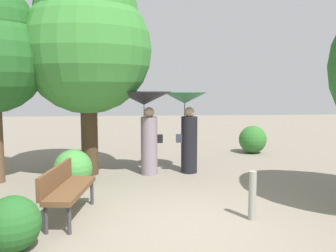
{
  "coord_description": "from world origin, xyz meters",
  "views": [
    {
      "loc": [
        -0.68,
        -5.37,
        2.14
      ],
      "look_at": [
        0.0,
        3.81,
        1.1
      ],
      "focal_mm": 39.55,
      "sensor_mm": 36.0,
      "label": 1
    }
  ],
  "objects_px": {
    "person_left": "(146,113)",
    "park_bench": "(66,187)",
    "person_right": "(187,117)",
    "path_marker_post": "(252,196)",
    "tree_mid_left": "(87,39)"
  },
  "relations": [
    {
      "from": "person_left",
      "to": "park_bench",
      "type": "bearing_deg",
      "value": 147.08
    },
    {
      "from": "person_right",
      "to": "path_marker_post",
      "type": "height_order",
      "value": "person_right"
    },
    {
      "from": "park_bench",
      "to": "tree_mid_left",
      "type": "relative_size",
      "value": 0.32
    },
    {
      "from": "person_left",
      "to": "tree_mid_left",
      "type": "xyz_separation_m",
      "value": [
        -1.33,
        0.11,
        1.7
      ]
    },
    {
      "from": "park_bench",
      "to": "path_marker_post",
      "type": "height_order",
      "value": "park_bench"
    },
    {
      "from": "person_right",
      "to": "park_bench",
      "type": "xyz_separation_m",
      "value": [
        -2.31,
        -2.91,
        -0.85
      ]
    },
    {
      "from": "person_right",
      "to": "tree_mid_left",
      "type": "height_order",
      "value": "tree_mid_left"
    },
    {
      "from": "person_left",
      "to": "path_marker_post",
      "type": "height_order",
      "value": "person_left"
    },
    {
      "from": "tree_mid_left",
      "to": "person_left",
      "type": "bearing_deg",
      "value": -4.77
    },
    {
      "from": "person_right",
      "to": "park_bench",
      "type": "bearing_deg",
      "value": 133.98
    },
    {
      "from": "person_right",
      "to": "path_marker_post",
      "type": "xyz_separation_m",
      "value": [
        0.65,
        -3.22,
        -0.97
      ]
    },
    {
      "from": "person_right",
      "to": "path_marker_post",
      "type": "distance_m",
      "value": 3.43
    },
    {
      "from": "park_bench",
      "to": "person_left",
      "type": "bearing_deg",
      "value": -18.92
    },
    {
      "from": "park_bench",
      "to": "tree_mid_left",
      "type": "distance_m",
      "value": 3.95
    },
    {
      "from": "person_left",
      "to": "person_right",
      "type": "relative_size",
      "value": 1.01
    }
  ]
}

